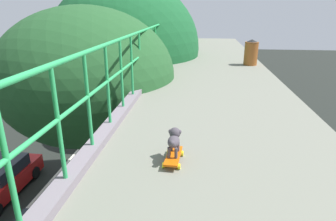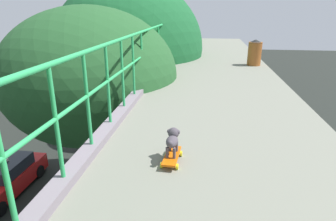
{
  "view_description": "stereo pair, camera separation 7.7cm",
  "coord_description": "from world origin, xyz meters",
  "px_view_note": "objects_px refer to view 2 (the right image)",
  "views": [
    {
      "loc": [
        1.06,
        -1.63,
        7.94
      ],
      "look_at": [
        0.61,
        2.36,
        6.52
      ],
      "focal_mm": 30.89,
      "sensor_mm": 36.0,
      "label": 1
    },
    {
      "loc": [
        1.13,
        -1.62,
        7.94
      ],
      "look_at": [
        0.61,
        2.36,
        6.52
      ],
      "focal_mm": 30.89,
      "sensor_mm": 36.0,
      "label": 2
    }
  ],
  "objects_px": {
    "toy_skateboard": "(172,156)",
    "litter_bin": "(255,52)",
    "car_red_taxi_fourth": "(4,179)",
    "city_bus": "(101,81)",
    "small_dog": "(173,139)",
    "car_silver_fifth": "(110,145)"
  },
  "relations": [
    {
      "from": "toy_skateboard",
      "to": "litter_bin",
      "type": "xyz_separation_m",
      "value": [
        1.86,
        6.44,
        0.34
      ]
    },
    {
      "from": "litter_bin",
      "to": "car_red_taxi_fourth",
      "type": "bearing_deg",
      "value": 175.91
    },
    {
      "from": "city_bus",
      "to": "toy_skateboard",
      "type": "height_order",
      "value": "toy_skateboard"
    },
    {
      "from": "car_red_taxi_fourth",
      "to": "small_dog",
      "type": "xyz_separation_m",
      "value": [
        8.45,
        -7.13,
        5.82
      ]
    },
    {
      "from": "car_silver_fifth",
      "to": "toy_skateboard",
      "type": "distance_m",
      "value": 13.13
    },
    {
      "from": "car_silver_fifth",
      "to": "toy_skateboard",
      "type": "bearing_deg",
      "value": -66.66
    },
    {
      "from": "car_red_taxi_fourth",
      "to": "toy_skateboard",
      "type": "distance_m",
      "value": 12.43
    },
    {
      "from": "toy_skateboard",
      "to": "small_dog",
      "type": "relative_size",
      "value": 1.41
    },
    {
      "from": "car_silver_fifth",
      "to": "small_dog",
      "type": "height_order",
      "value": "small_dog"
    },
    {
      "from": "small_dog",
      "to": "car_red_taxi_fourth",
      "type": "bearing_deg",
      "value": 139.86
    },
    {
      "from": "car_silver_fifth",
      "to": "small_dog",
      "type": "distance_m",
      "value": 13.18
    },
    {
      "from": "city_bus",
      "to": "litter_bin",
      "type": "xyz_separation_m",
      "value": [
        10.5,
        -14.24,
        4.67
      ]
    },
    {
      "from": "car_silver_fifth",
      "to": "litter_bin",
      "type": "height_order",
      "value": "litter_bin"
    },
    {
      "from": "city_bus",
      "to": "toy_skateboard",
      "type": "relative_size",
      "value": 24.33
    },
    {
      "from": "car_red_taxi_fourth",
      "to": "car_silver_fifth",
      "type": "xyz_separation_m",
      "value": [
        3.73,
        3.75,
        0.08
      ]
    },
    {
      "from": "car_silver_fifth",
      "to": "city_bus",
      "type": "bearing_deg",
      "value": 111.9
    },
    {
      "from": "city_bus",
      "to": "car_silver_fifth",
      "type": "bearing_deg",
      "value": -68.1
    },
    {
      "from": "city_bus",
      "to": "car_red_taxi_fourth",
      "type": "bearing_deg",
      "value": -89.2
    },
    {
      "from": "car_silver_fifth",
      "to": "small_dog",
      "type": "bearing_deg",
      "value": -66.55
    },
    {
      "from": "city_bus",
      "to": "litter_bin",
      "type": "bearing_deg",
      "value": -53.59
    },
    {
      "from": "city_bus",
      "to": "toy_skateboard",
      "type": "distance_m",
      "value": 22.83
    },
    {
      "from": "car_silver_fifth",
      "to": "litter_bin",
      "type": "bearing_deg",
      "value": -34.3
    }
  ]
}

